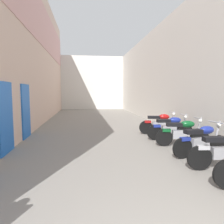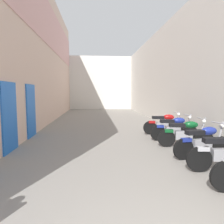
% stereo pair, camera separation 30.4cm
% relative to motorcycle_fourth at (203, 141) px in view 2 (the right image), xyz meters
% --- Properties ---
extents(ground_plane, '(37.56, 37.56, 0.00)m').
position_rel_motorcycle_fourth_xyz_m(ground_plane, '(-2.41, 4.32, -0.50)').
color(ground_plane, gray).
extents(building_left, '(0.45, 21.56, 8.19)m').
position_rel_motorcycle_fourth_xyz_m(building_left, '(-5.96, 6.27, 3.63)').
color(building_left, beige).
rests_on(building_left, ground).
extents(building_right, '(0.45, 21.56, 5.77)m').
position_rel_motorcycle_fourth_xyz_m(building_right, '(1.14, 6.32, 2.38)').
color(building_right, beige).
rests_on(building_right, ground).
extents(building_far_end, '(9.71, 2.00, 5.77)m').
position_rel_motorcycle_fourth_xyz_m(building_far_end, '(-2.41, 18.10, 2.38)').
color(building_far_end, silver).
rests_on(building_far_end, ground).
extents(motorcycle_fourth, '(1.84, 0.58, 1.04)m').
position_rel_motorcycle_fourth_xyz_m(motorcycle_fourth, '(0.00, 0.00, 0.00)').
color(motorcycle_fourth, black).
rests_on(motorcycle_fourth, ground).
extents(motorcycle_fifth, '(1.84, 0.58, 1.04)m').
position_rel_motorcycle_fourth_xyz_m(motorcycle_fifth, '(-0.00, 1.16, 0.00)').
color(motorcycle_fifth, black).
rests_on(motorcycle_fifth, ground).
extents(motorcycle_sixth, '(1.85, 0.58, 1.04)m').
position_rel_motorcycle_fourth_xyz_m(motorcycle_sixth, '(0.00, 2.15, 0.00)').
color(motorcycle_sixth, black).
rests_on(motorcycle_sixth, ground).
extents(motorcycle_seventh, '(1.84, 0.58, 1.04)m').
position_rel_motorcycle_fourth_xyz_m(motorcycle_seventh, '(0.00, 3.27, 0.00)').
color(motorcycle_seventh, black).
rests_on(motorcycle_seventh, ground).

